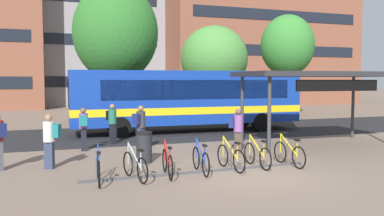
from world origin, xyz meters
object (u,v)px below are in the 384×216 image
(transit_shelter, at_px, (317,76))
(commuter_navy_pack_3, at_px, (237,128))
(street_tree_1, at_px, (214,59))
(street_tree_2, at_px, (287,46))
(commuter_black_pack_4, at_px, (112,121))
(parked_bicycle_yellow_6, at_px, (289,154))
(commuter_teal_pack_0, at_px, (50,138))
(parked_bicycle_yellow_4, at_px, (231,157))
(parked_bicycle_yellow_5, at_px, (257,155))
(city_bus, at_px, (187,98))
(parked_bicycle_red_2, at_px, (167,163))
(trash_bin, at_px, (144,147))
(parked_bicycle_silver_1, at_px, (135,166))
(commuter_navy_pack_2, at_px, (140,125))
(street_tree_0, at_px, (116,33))
(commuter_teal_pack_1, at_px, (83,126))
(parked_bicycle_blue_0, at_px, (99,169))
(parked_bicycle_blue_3, at_px, (201,160))

(transit_shelter, height_order, commuter_navy_pack_3, transit_shelter)
(street_tree_1, bearing_deg, street_tree_2, -2.90)
(commuter_black_pack_4, bearing_deg, parked_bicycle_yellow_6, 18.11)
(transit_shelter, height_order, commuter_teal_pack_0, transit_shelter)
(parked_bicycle_yellow_4, xyz_separation_m, transit_shelter, (5.42, 3.15, 2.50))
(parked_bicycle_yellow_5, relative_size, commuter_navy_pack_3, 1.03)
(city_bus, bearing_deg, transit_shelter, 124.53)
(parked_bicycle_red_2, height_order, commuter_navy_pack_3, commuter_navy_pack_3)
(commuter_teal_pack_0, xyz_separation_m, street_tree_1, (10.78, 13.00, 3.25))
(trash_bin, bearing_deg, commuter_navy_pack_3, 7.47)
(city_bus, bearing_deg, parked_bicycle_silver_1, 64.47)
(parked_bicycle_yellow_6, bearing_deg, street_tree_1, -15.33)
(parked_bicycle_yellow_5, relative_size, commuter_navy_pack_2, 0.98)
(street_tree_0, distance_m, street_tree_2, 12.66)
(street_tree_0, xyz_separation_m, street_tree_2, (12.64, 0.69, -0.38))
(parked_bicycle_yellow_4, distance_m, commuter_black_pack_4, 6.82)
(parked_bicycle_yellow_6, height_order, commuter_navy_pack_2, commuter_navy_pack_2)
(parked_bicycle_yellow_4, bearing_deg, commuter_navy_pack_2, 21.34)
(street_tree_0, bearing_deg, commuter_teal_pack_0, -107.70)
(commuter_teal_pack_0, bearing_deg, commuter_teal_pack_1, -89.53)
(street_tree_0, distance_m, street_tree_1, 7.15)
(parked_bicycle_yellow_4, distance_m, transit_shelter, 6.75)
(parked_bicycle_blue_0, height_order, parked_bicycle_red_2, same)
(parked_bicycle_yellow_4, xyz_separation_m, commuter_navy_pack_3, (1.36, 2.37, 0.58))
(parked_bicycle_red_2, xyz_separation_m, commuter_navy_pack_2, (0.10, 4.19, 0.63))
(commuter_black_pack_4, distance_m, street_tree_0, 9.13)
(parked_bicycle_yellow_6, height_order, street_tree_0, street_tree_0)
(trash_bin, bearing_deg, street_tree_2, 43.28)
(parked_bicycle_blue_3, distance_m, parked_bicycle_yellow_4, 1.02)
(commuter_navy_pack_2, relative_size, trash_bin, 1.71)
(parked_bicycle_blue_0, relative_size, parked_bicycle_yellow_5, 1.00)
(parked_bicycle_yellow_5, relative_size, commuter_teal_pack_1, 1.03)
(street_tree_0, bearing_deg, city_bus, -59.93)
(street_tree_0, bearing_deg, commuter_black_pack_4, -99.94)
(transit_shelter, bearing_deg, parked_bicycle_blue_0, -157.51)
(parked_bicycle_blue_3, relative_size, parked_bicycle_yellow_6, 1.00)
(commuter_navy_pack_2, xyz_separation_m, street_tree_2, (13.22, 10.62, 4.24))
(parked_bicycle_silver_1, distance_m, parked_bicycle_yellow_4, 3.01)
(parked_bicycle_yellow_5, xyz_separation_m, transit_shelter, (4.47, 3.09, 2.50))
(parked_bicycle_silver_1, xyz_separation_m, commuter_black_pack_4, (0.28, 6.49, 0.60))
(commuter_navy_pack_3, xyz_separation_m, trash_bin, (-3.63, -0.48, -0.44))
(parked_bicycle_yellow_6, bearing_deg, commuter_navy_pack_3, 13.02)
(parked_bicycle_blue_3, bearing_deg, parked_bicycle_silver_1, 98.72)
(city_bus, bearing_deg, parked_bicycle_yellow_4, 80.94)
(parked_bicycle_yellow_4, height_order, commuter_navy_pack_2, commuter_navy_pack_2)
(city_bus, height_order, parked_bicycle_silver_1, city_bus)
(parked_bicycle_yellow_6, distance_m, trash_bin, 4.72)
(parked_bicycle_red_2, relative_size, street_tree_1, 0.26)
(commuter_navy_pack_2, xyz_separation_m, commuter_black_pack_4, (-0.77, 2.19, -0.03))
(city_bus, relative_size, commuter_navy_pack_2, 6.85)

